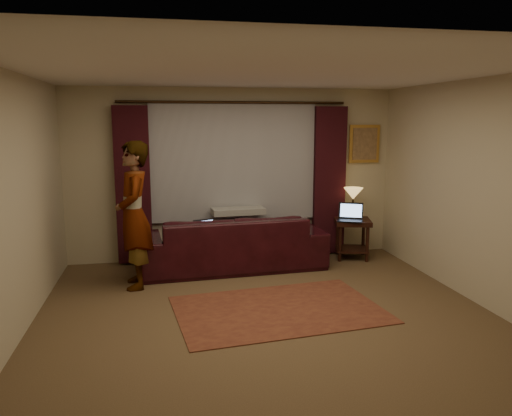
{
  "coord_description": "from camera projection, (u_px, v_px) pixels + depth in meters",
  "views": [
    {
      "loc": [
        -1.11,
        -5.04,
        2.12
      ],
      "look_at": [
        0.1,
        1.2,
        1.0
      ],
      "focal_mm": 35.0,
      "sensor_mm": 36.0,
      "label": 1
    }
  ],
  "objects": [
    {
      "name": "person",
      "position": [
        134.0,
        215.0,
        6.3
      ],
      "size": [
        0.6,
        0.6,
        1.87
      ],
      "primitive_type": "imported",
      "rotation": [
        0.0,
        0.0,
        -1.48
      ],
      "color": "#9B9B95",
      "rests_on": "floor"
    },
    {
      "name": "wall_front",
      "position": [
        363.0,
        269.0,
        2.8
      ],
      "size": [
        5.0,
        0.02,
        2.6
      ],
      "primitive_type": "cube",
      "color": "#C1B696",
      "rests_on": "ground"
    },
    {
      "name": "clothing_pile",
      "position": [
        293.0,
        224.0,
        7.24
      ],
      "size": [
        0.47,
        0.36,
        0.2
      ],
      "primitive_type": "ellipsoid",
      "rotation": [
        0.0,
        0.0,
        -0.0
      ],
      "color": "#824A60",
      "rests_on": "sofa"
    },
    {
      "name": "tiffany_lamp",
      "position": [
        353.0,
        203.0,
        7.74
      ],
      "size": [
        0.33,
        0.33,
        0.48
      ],
      "primitive_type": null,
      "rotation": [
        0.0,
        0.0,
        -0.12
      ],
      "color": "olive",
      "rests_on": "end_table"
    },
    {
      "name": "end_table",
      "position": [
        352.0,
        239.0,
        7.73
      ],
      "size": [
        0.65,
        0.65,
        0.61
      ],
      "primitive_type": "cube",
      "rotation": [
        0.0,
        0.0,
        -0.26
      ],
      "color": "black",
      "rests_on": "floor"
    },
    {
      "name": "area_rug",
      "position": [
        278.0,
        309.0,
        5.65
      ],
      "size": [
        2.44,
        1.76,
        0.01
      ],
      "primitive_type": "cube",
      "rotation": [
        0.0,
        0.0,
        0.11
      ],
      "color": "brown",
      "rests_on": "floor"
    },
    {
      "name": "throw_blanket",
      "position": [
        238.0,
        192.0,
        7.42
      ],
      "size": [
        0.81,
        0.37,
        0.09
      ],
      "primitive_type": "cube",
      "rotation": [
        0.0,
        0.0,
        0.07
      ],
      "color": "#9B9B95",
      "rests_on": "sofa"
    },
    {
      "name": "sofa",
      "position": [
        232.0,
        232.0,
        7.19
      ],
      "size": [
        2.7,
        1.3,
        1.06
      ],
      "primitive_type": "imported",
      "rotation": [
        0.0,
        0.0,
        3.2
      ],
      "color": "black",
      "rests_on": "floor"
    },
    {
      "name": "laptop_table",
      "position": [
        350.0,
        213.0,
        7.51
      ],
      "size": [
        0.5,
        0.52,
        0.27
      ],
      "primitive_type": null,
      "rotation": [
        0.0,
        0.0,
        -0.43
      ],
      "color": "black",
      "rests_on": "end_table"
    },
    {
      "name": "ceiling",
      "position": [
        269.0,
        72.0,
        4.99
      ],
      "size": [
        5.0,
        5.0,
        0.02
      ],
      "primitive_type": "cube",
      "color": "silver",
      "rests_on": "ground"
    },
    {
      "name": "drape_left",
      "position": [
        133.0,
        186.0,
        7.27
      ],
      "size": [
        0.5,
        0.14,
        2.3
      ],
      "primitive_type": "cube",
      "color": "black",
      "rests_on": "floor"
    },
    {
      "name": "laptop_sofa",
      "position": [
        207.0,
        229.0,
        6.85
      ],
      "size": [
        0.38,
        0.4,
        0.22
      ],
      "primitive_type": null,
      "rotation": [
        0.0,
        0.0,
        0.26
      ],
      "color": "black",
      "rests_on": "sofa"
    },
    {
      "name": "sheer_curtain",
      "position": [
        234.0,
        162.0,
        7.55
      ],
      "size": [
        2.5,
        0.05,
        1.8
      ],
      "primitive_type": "cube",
      "color": "#9999A0",
      "rests_on": "wall_back"
    },
    {
      "name": "picture_frame",
      "position": [
        364.0,
        144.0,
        7.92
      ],
      "size": [
        0.5,
        0.04,
        0.6
      ],
      "primitive_type": "cube",
      "color": "gold",
      "rests_on": "wall_back"
    },
    {
      "name": "wall_left",
      "position": [
        13.0,
        208.0,
        4.75
      ],
      "size": [
        0.02,
        5.0,
        2.6
      ],
      "primitive_type": "cube",
      "color": "#C1B696",
      "rests_on": "ground"
    },
    {
      "name": "floor",
      "position": [
        268.0,
        317.0,
        5.45
      ],
      "size": [
        5.0,
        5.0,
        0.01
      ],
      "primitive_type": "cube",
      "color": "brown",
      "rests_on": "ground"
    },
    {
      "name": "wall_back",
      "position": [
        234.0,
        174.0,
        7.64
      ],
      "size": [
        5.0,
        0.02,
        2.6
      ],
      "primitive_type": "cube",
      "color": "#C1B696",
      "rests_on": "ground"
    },
    {
      "name": "drape_right",
      "position": [
        329.0,
        181.0,
        7.83
      ],
      "size": [
        0.5,
        0.14,
        2.3
      ],
      "primitive_type": "cube",
      "color": "black",
      "rests_on": "floor"
    },
    {
      "name": "curtain_rod",
      "position": [
        234.0,
        102.0,
        7.34
      ],
      "size": [
        0.04,
        0.04,
        3.4
      ],
      "primitive_type": "cylinder",
      "color": "#301E0F",
      "rests_on": "wall_back"
    },
    {
      "name": "wall_right",
      "position": [
        482.0,
        193.0,
        5.69
      ],
      "size": [
        0.02,
        5.0,
        2.6
      ],
      "primitive_type": "cube",
      "color": "#C1B696",
      "rests_on": "ground"
    }
  ]
}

